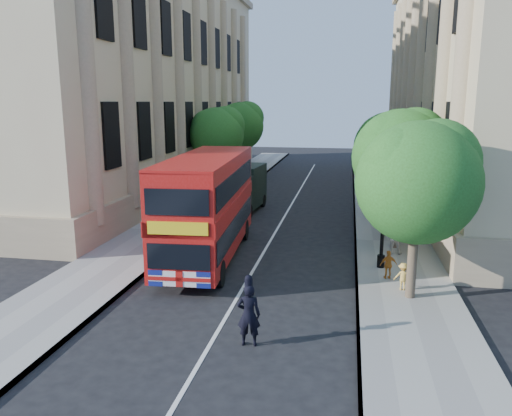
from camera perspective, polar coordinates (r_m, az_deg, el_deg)
The scene contains 17 objects.
ground at distance 15.52m, azimuth -3.92°, elevation -13.11°, with size 120.00×120.00×0.00m, color black.
pavement_right at distance 24.57m, azimuth 15.27°, elevation -3.81°, with size 3.50×80.00×0.12m, color gray.
pavement_left at distance 26.20m, azimuth -10.68°, elevation -2.61°, with size 3.50×80.00×0.12m, color gray.
building_right at distance 39.02m, azimuth 26.62°, elevation 14.35°, with size 12.00×38.00×18.00m, color tan.
building_left at distance 41.48m, azimuth -14.73°, elevation 14.99°, with size 12.00×38.00×18.00m, color tan.
tree_right_near at distance 16.94m, azimuth 18.15°, elevation 3.49°, with size 4.00×4.00×6.08m.
tree_right_mid at distance 22.83m, azimuth 16.29°, elevation 6.17°, with size 4.20×4.20×6.37m.
tree_right_far at distance 28.80m, azimuth 15.16°, elevation 7.09°, with size 4.00×4.00×6.15m.
tree_left_far at distance 36.94m, azimuth -4.46°, elevation 8.68°, with size 4.00×4.00×6.30m.
tree_left_back at distance 44.69m, azimuth -1.78°, elevation 9.62°, with size 4.20×4.20×6.65m.
lamp_post at distance 20.06m, azimuth 14.39°, elevation -0.08°, with size 0.32×0.32×5.16m.
double_decker_bus at distance 21.10m, azimuth -5.52°, elevation 0.49°, with size 3.07×9.48×4.32m.
box_van at distance 30.36m, azimuth -1.61°, elevation 2.10°, with size 2.33×4.97×2.77m.
police_constable at distance 13.94m, azimuth -0.84°, elevation -12.11°, with size 0.65×0.42×1.77m, color black.
woman_pedestrian at distance 22.37m, azimuth 15.42°, elevation -3.03°, with size 0.80×0.62×1.64m, color silver.
child_a at distance 19.29m, azimuth 14.90°, elevation -6.28°, with size 0.63×0.26×1.08m, color orange.
child_b at distance 18.34m, azimuth 16.46°, elevation -7.51°, with size 0.63×0.36×0.98m, color #EEBF51.
Camera 1 is at (3.59, -13.59, 6.59)m, focal length 35.00 mm.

